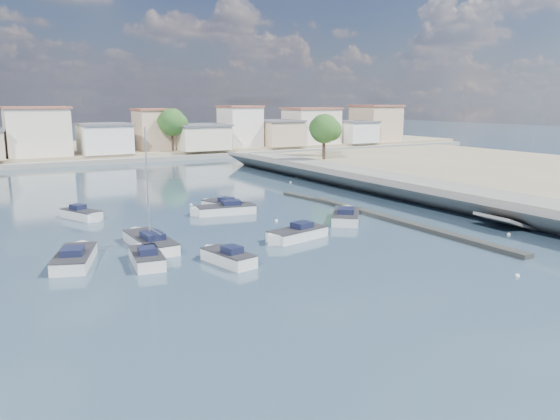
% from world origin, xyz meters
% --- Properties ---
extents(ground, '(400.00, 400.00, 0.00)m').
position_xyz_m(ground, '(0.00, 40.00, 0.00)').
color(ground, '#284150').
rests_on(ground, ground).
extents(seawall_walkway, '(5.00, 90.00, 1.80)m').
position_xyz_m(seawall_walkway, '(18.50, 13.00, 0.90)').
color(seawall_walkway, slate).
rests_on(seawall_walkway, ground).
extents(breakwater, '(2.00, 31.02, 0.35)m').
position_xyz_m(breakwater, '(6.90, 12.69, 0.17)').
color(breakwater, black).
rests_on(breakwater, ground).
extents(far_shore_land, '(160.00, 40.00, 1.40)m').
position_xyz_m(far_shore_land, '(0.00, 92.00, 0.70)').
color(far_shore_land, gray).
rests_on(far_shore_land, ground).
extents(far_shore_quay, '(160.00, 2.50, 0.80)m').
position_xyz_m(far_shore_quay, '(0.00, 71.00, 0.40)').
color(far_shore_quay, slate).
rests_on(far_shore_quay, ground).
extents(far_town, '(113.01, 12.80, 8.35)m').
position_xyz_m(far_town, '(10.71, 76.92, 4.93)').
color(far_town, beige).
rests_on(far_town, far_shore_land).
extents(shore_trees, '(74.56, 38.32, 7.92)m').
position_xyz_m(shore_trees, '(8.34, 68.11, 6.22)').
color(shore_trees, '#38281E').
rests_on(shore_trees, ground).
extents(motorboat_a, '(2.51, 4.76, 1.48)m').
position_xyz_m(motorboat_a, '(-11.26, 6.45, 0.38)').
color(motorboat_a, silver).
rests_on(motorboat_a, ground).
extents(motorboat_b, '(2.34, 5.02, 1.48)m').
position_xyz_m(motorboat_b, '(-15.93, 9.02, 0.38)').
color(motorboat_b, silver).
rests_on(motorboat_b, ground).
extents(motorboat_c, '(6.28, 3.03, 1.48)m').
position_xyz_m(motorboat_c, '(-4.94, 21.44, 0.38)').
color(motorboat_c, silver).
rests_on(motorboat_c, ground).
extents(motorboat_d, '(5.59, 3.06, 1.48)m').
position_xyz_m(motorboat_d, '(-4.05, 9.56, 0.38)').
color(motorboat_d, silver).
rests_on(motorboat_d, ground).
extents(motorboat_e, '(3.82, 6.13, 1.48)m').
position_xyz_m(motorboat_e, '(-19.99, 11.38, 0.38)').
color(motorboat_e, silver).
rests_on(motorboat_e, ground).
extents(motorboat_f, '(3.28, 4.96, 1.48)m').
position_xyz_m(motorboat_f, '(-4.13, 23.60, 0.38)').
color(motorboat_f, silver).
rests_on(motorboat_f, ground).
extents(motorboat_g, '(3.28, 4.73, 1.48)m').
position_xyz_m(motorboat_g, '(-16.99, 25.67, 0.38)').
color(motorboat_g, silver).
rests_on(motorboat_g, ground).
extents(motorboat_h, '(5.38, 5.89, 1.48)m').
position_xyz_m(motorboat_h, '(3.65, 13.33, 0.38)').
color(motorboat_h, silver).
rests_on(motorboat_h, ground).
extents(sailboat, '(2.44, 7.23, 9.00)m').
position_xyz_m(sailboat, '(-14.54, 13.08, 0.41)').
color(sailboat, silver).
rests_on(sailboat, ground).
extents(mooring_buoys, '(17.92, 41.03, 0.31)m').
position_xyz_m(mooring_buoys, '(4.14, 16.57, 0.05)').
color(mooring_buoys, silver).
rests_on(mooring_buoys, ground).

